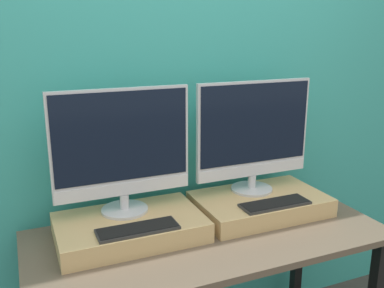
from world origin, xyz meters
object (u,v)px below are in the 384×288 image
object	(u,v)px
monitor_right	(254,134)
keyboard_right	(275,204)
keyboard_left	(138,229)
monitor_left	(122,148)

from	to	relation	value
monitor_right	keyboard_right	world-z (taller)	monitor_right
monitor_right	keyboard_right	distance (m)	0.35
monitor_right	keyboard_right	xyz separation A→B (m)	(0.00, -0.21, -0.28)
keyboard_left	keyboard_right	xyz separation A→B (m)	(0.65, 0.00, 0.00)
monitor_left	monitor_right	xyz separation A→B (m)	(0.65, 0.00, 0.00)
keyboard_right	monitor_left	bearing A→B (deg)	162.36
monitor_left	keyboard_right	distance (m)	0.74
keyboard_right	monitor_right	bearing A→B (deg)	90.00
monitor_left	monitor_right	size ratio (longest dim) A/B	1.00
keyboard_left	monitor_right	bearing A→B (deg)	17.64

